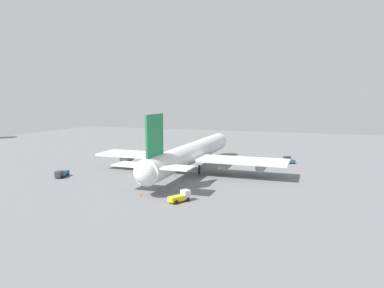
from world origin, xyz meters
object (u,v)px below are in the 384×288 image
at_px(cargo_airplane, 192,153).
at_px(cargo_loader, 165,154).
at_px(safety_cone_nose, 213,155).
at_px(catering_truck, 181,197).
at_px(safety_cone_tail, 140,195).
at_px(baggage_tug, 62,174).
at_px(maintenance_van, 289,160).

bearing_deg(cargo_airplane, cargo_loader, 40.24).
distance_m(cargo_airplane, safety_cone_nose, 33.14).
bearing_deg(catering_truck, safety_cone_tail, 84.81).
bearing_deg(cargo_loader, cargo_airplane, -139.76).
xyz_separation_m(cargo_airplane, safety_cone_nose, (32.61, 2.04, -5.53)).
height_order(cargo_airplane, safety_cone_tail, cargo_airplane).
distance_m(catering_truck, safety_cone_tail, 10.98).
distance_m(baggage_tug, safety_cone_tail, 33.36).
height_order(baggage_tug, cargo_loader, cargo_loader).
bearing_deg(cargo_airplane, maintenance_van, -47.23).
xyz_separation_m(baggage_tug, safety_cone_nose, (53.89, -31.48, -0.82)).
xyz_separation_m(catering_truck, safety_cone_nose, (65.50, 11.04, -0.88)).
bearing_deg(cargo_airplane, safety_cone_nose, 3.59).
distance_m(maintenance_van, catering_truck, 62.29).
xyz_separation_m(baggage_tug, maintenance_van, (47.58, -61.95, -0.08)).
xyz_separation_m(cargo_airplane, catering_truck, (-32.89, -9.00, -4.65)).
height_order(baggage_tug, maintenance_van, baggage_tug).
bearing_deg(maintenance_van, cargo_loader, 94.28).
distance_m(cargo_loader, catering_truck, 62.38).
bearing_deg(safety_cone_tail, cargo_airplane, -3.42).
bearing_deg(safety_cone_nose, maintenance_van, -101.70).
bearing_deg(catering_truck, cargo_airplane, 15.31).
bearing_deg(cargo_loader, maintenance_van, -85.72).
bearing_deg(safety_cone_tail, safety_cone_nose, 0.12).
bearing_deg(cargo_airplane, baggage_tug, 122.41).
height_order(cargo_airplane, maintenance_van, cargo_airplane).
distance_m(cargo_airplane, cargo_loader, 30.15).
distance_m(baggage_tug, cargo_loader, 46.28).
bearing_deg(safety_cone_nose, catering_truck, -170.43).
bearing_deg(safety_cone_nose, safety_cone_tail, -179.88).
distance_m(baggage_tug, maintenance_van, 78.11).
distance_m(maintenance_van, safety_cone_tail, 65.63).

